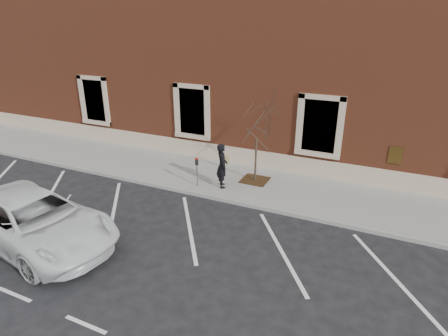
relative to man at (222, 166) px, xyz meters
The scene contains 10 objects.
ground 1.40m from the man, 76.29° to the right, with size 120.00×120.00×0.00m, color #28282B.
sidewalk_near 1.33m from the man, 76.11° to the left, with size 40.00×3.50×0.15m, color #98978F.
curb_near 1.37m from the man, 77.00° to the right, with size 40.00×0.12×0.15m, color #9E9E99.
parking_stripes 3.26m from the man, 86.01° to the right, with size 28.00×4.40×0.01m, color silver, non-canonical shape.
building_civic 7.46m from the man, 88.21° to the left, with size 40.00×8.62×8.00m.
man is the anchor object (origin of this frame).
parking_meter 1.02m from the man, 159.49° to the right, with size 0.11×0.08×1.20m.
tree_grate 1.76m from the man, 48.39° to the left, with size 1.09×1.09×0.03m, color #422B15.
sapling 2.14m from the man, 48.39° to the left, with size 2.08×2.08×3.46m.
white_truck 6.93m from the man, 121.29° to the right, with size 2.65×5.76×1.60m, color white.
Camera 1 is at (5.68, -11.66, 6.62)m, focal length 30.00 mm.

